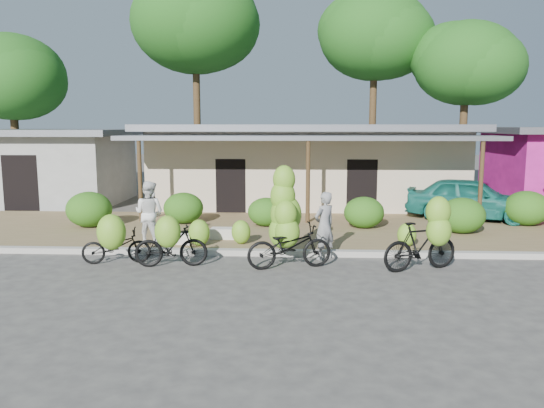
{
  "coord_description": "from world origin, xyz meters",
  "views": [
    {
      "loc": [
        -0.36,
        -11.28,
        3.32
      ],
      "look_at": [
        -1.04,
        2.96,
        1.2
      ],
      "focal_mm": 35.0,
      "sensor_mm": 36.0,
      "label": 1
    }
  ],
  "objects": [
    {
      "name": "hedge_1",
      "position": [
        -4.09,
        5.77,
        0.63
      ],
      "size": [
        1.31,
        1.18,
        1.02
      ],
      "primitive_type": "ellipsoid",
      "color": "#235C15",
      "rests_on": "sidewalk"
    },
    {
      "name": "bystander",
      "position": [
        -4.33,
        2.6,
        0.98
      ],
      "size": [
        0.99,
        0.86,
        1.73
      ],
      "primitive_type": "imported",
      "rotation": [
        0.0,
        0.0,
        2.86
      ],
      "color": "white",
      "rests_on": "sidewalk"
    },
    {
      "name": "hedge_0",
      "position": [
        -6.94,
        5.0,
        0.68
      ],
      "size": [
        1.44,
        1.3,
        1.13
      ],
      "primitive_type": "ellipsoid",
      "color": "#235C15",
      "rests_on": "sidewalk"
    },
    {
      "name": "sidewalk",
      "position": [
        0.0,
        5.0,
        0.06
      ],
      "size": [
        60.0,
        6.0,
        0.12
      ],
      "primitive_type": "cube",
      "color": "#8E724C",
      "rests_on": "ground"
    },
    {
      "name": "loose_banana_a",
      "position": [
        -2.97,
        2.5,
        0.48
      ],
      "size": [
        0.57,
        0.49,
        0.72
      ],
      "primitive_type": "ellipsoid",
      "color": "#7DB52D",
      "rests_on": "sidewalk"
    },
    {
      "name": "shop_grey",
      "position": [
        -11.0,
        10.99,
        1.62
      ],
      "size": [
        7.0,
        6.0,
        3.15
      ],
      "color": "#A4A49E",
      "rests_on": "ground"
    },
    {
      "name": "bike_left",
      "position": [
        -3.3,
        0.68,
        0.61
      ],
      "size": [
        1.76,
        1.25,
        1.34
      ],
      "rotation": [
        0.0,
        0.0,
        1.71
      ],
      "color": "black",
      "rests_on": "ground"
    },
    {
      "name": "sack_near",
      "position": [
        -2.38,
        3.47,
        0.27
      ],
      "size": [
        0.86,
        0.42,
        0.3
      ],
      "primitive_type": "cube",
      "rotation": [
        0.0,
        0.0,
        -0.03
      ],
      "color": "beige",
      "rests_on": "sidewalk"
    },
    {
      "name": "loose_banana_b",
      "position": [
        -1.87,
        2.81,
        0.45
      ],
      "size": [
        0.52,
        0.44,
        0.65
      ],
      "primitive_type": "ellipsoid",
      "color": "#7DB52D",
      "rests_on": "sidewalk"
    },
    {
      "name": "bike_right",
      "position": [
        2.53,
        0.63,
        0.72
      ],
      "size": [
        1.97,
        1.44,
        1.8
      ],
      "rotation": [
        0.0,
        0.0,
        1.95
      ],
      "color": "black",
      "rests_on": "ground"
    },
    {
      "name": "tree_center_right",
      "position": [
        3.31,
        16.61,
        7.88
      ],
      "size": [
        5.67,
        5.59,
        10.02
      ],
      "color": "#523821",
      "rests_on": "ground"
    },
    {
      "name": "tree_back_left",
      "position": [
        -13.69,
        13.11,
        5.62
      ],
      "size": [
        5.04,
        4.91,
        7.49
      ],
      "color": "#523821",
      "rests_on": "ground"
    },
    {
      "name": "bike_center",
      "position": [
        -0.59,
        1.03,
        0.88
      ],
      "size": [
        2.11,
        1.46,
        2.38
      ],
      "rotation": [
        0.0,
        0.0,
        1.83
      ],
      "color": "black",
      "rests_on": "ground"
    },
    {
      "name": "hedge_4",
      "position": [
        4.58,
        4.57,
        0.65
      ],
      "size": [
        1.37,
        1.23,
        1.07
      ],
      "primitive_type": "ellipsoid",
      "color": "#235C15",
      "rests_on": "sidewalk"
    },
    {
      "name": "curb",
      "position": [
        0.0,
        2.0,
        0.07
      ],
      "size": [
        60.0,
        0.25,
        0.15
      ],
      "primitive_type": "cube",
      "color": "#A8A399",
      "rests_on": "ground"
    },
    {
      "name": "shop_main",
      "position": [
        0.0,
        10.93,
        1.72
      ],
      "size": [
        13.0,
        8.5,
        3.35
      ],
      "color": "beige",
      "rests_on": "ground"
    },
    {
      "name": "hedge_2",
      "position": [
        -1.34,
        5.42,
        0.58
      ],
      "size": [
        1.17,
        1.06,
        0.91
      ],
      "primitive_type": "ellipsoid",
      "color": "#235C15",
      "rests_on": "sidewalk"
    },
    {
      "name": "teal_van",
      "position": [
        5.58,
        7.0,
        0.84
      ],
      "size": [
        4.56,
        3.05,
        1.44
      ],
      "primitive_type": "imported",
      "rotation": [
        0.0,
        0.0,
        1.22
      ],
      "color": "#16665B",
      "rests_on": "sidewalk"
    },
    {
      "name": "hedge_5",
      "position": [
        7.04,
        5.93,
        0.68
      ],
      "size": [
        1.43,
        1.29,
        1.12
      ],
      "primitive_type": "ellipsoid",
      "color": "#235C15",
      "rests_on": "sidewalk"
    },
    {
      "name": "sack_far",
      "position": [
        -3.56,
        2.78,
        0.26
      ],
      "size": [
        0.81,
        0.51,
        0.28
      ],
      "primitive_type": "cube",
      "rotation": [
        0.0,
        0.0,
        -0.18
      ],
      "color": "beige",
      "rests_on": "sidewalk"
    },
    {
      "name": "tree_far_center",
      "position": [
        -5.69,
        16.11,
        8.53
      ],
      "size": [
        6.4,
        6.38,
        10.98
      ],
      "color": "#523821",
      "rests_on": "ground"
    },
    {
      "name": "loose_banana_c",
      "position": [
        2.58,
        2.71,
        0.44
      ],
      "size": [
        0.5,
        0.43,
        0.63
      ],
      "primitive_type": "ellipsoid",
      "color": "#7DB52D",
      "rests_on": "sidewalk"
    },
    {
      "name": "ground",
      "position": [
        0.0,
        0.0,
        0.0
      ],
      "size": [
        100.0,
        100.0,
        0.0
      ],
      "primitive_type": "plane",
      "color": "#413F3C",
      "rests_on": "ground"
    },
    {
      "name": "tree_near_right",
      "position": [
        7.31,
        14.61,
        6.28
      ],
      "size": [
        4.99,
        4.85,
        8.13
      ],
      "color": "#523821",
      "rests_on": "ground"
    },
    {
      "name": "hedge_3",
      "position": [
        1.75,
        5.25,
        0.61
      ],
      "size": [
        1.26,
        1.14,
        0.98
      ],
      "primitive_type": "ellipsoid",
      "color": "#235C15",
      "rests_on": "sidewalk"
    },
    {
      "name": "vendor",
      "position": [
        0.33,
        1.7,
        0.85
      ],
      "size": [
        0.73,
        0.71,
        1.7
      ],
      "primitive_type": "imported",
      "rotation": [
        0.0,
        0.0,
        3.85
      ],
      "color": "gray",
      "rests_on": "ground"
    },
    {
      "name": "bike_far_left",
      "position": [
        -4.69,
        0.88,
        0.56
      ],
      "size": [
        1.71,
        1.36,
        1.32
      ],
      "rotation": [
        0.0,
        0.0,
        1.77
      ],
      "color": "black",
      "rests_on": "ground"
    }
  ]
}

